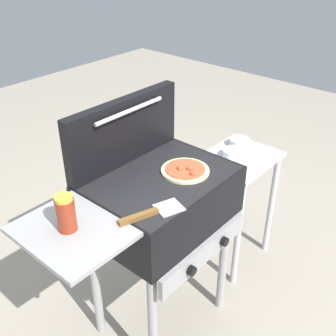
% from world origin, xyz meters
% --- Properties ---
extents(ground_plane, '(8.00, 8.00, 0.00)m').
position_xyz_m(ground_plane, '(0.00, 0.00, 0.00)').
color(ground_plane, gray).
extents(grill, '(0.96, 0.53, 0.90)m').
position_xyz_m(grill, '(-0.01, -0.00, 0.76)').
color(grill, black).
rests_on(grill, ground_plane).
extents(grill_lid_open, '(0.63, 0.08, 0.30)m').
position_xyz_m(grill_lid_open, '(0.00, 0.21, 1.05)').
color(grill_lid_open, black).
rests_on(grill_lid_open, grill).
extents(pizza_pepperoni, '(0.21, 0.21, 0.04)m').
position_xyz_m(pizza_pepperoni, '(0.10, -0.06, 0.91)').
color(pizza_pepperoni, beige).
rests_on(pizza_pepperoni, grill).
extents(sauce_jar, '(0.07, 0.07, 0.14)m').
position_xyz_m(sauce_jar, '(-0.48, 0.01, 0.97)').
color(sauce_jar, maroon).
rests_on(sauce_jar, grill).
extents(spatula, '(0.26, 0.14, 0.02)m').
position_xyz_m(spatula, '(-0.22, -0.15, 0.91)').
color(spatula, '#B7BABF').
rests_on(spatula, grill).
extents(prep_table, '(0.44, 0.36, 0.72)m').
position_xyz_m(prep_table, '(0.66, 0.00, 0.52)').
color(prep_table, '#B2B2B7').
rests_on(prep_table, ground_plane).
extents(topping_bowl_near, '(0.11, 0.11, 0.04)m').
position_xyz_m(topping_bowl_near, '(0.63, 0.03, 0.74)').
color(topping_bowl_near, silver).
rests_on(topping_bowl_near, prep_table).
extents(topping_bowl_far, '(0.12, 0.12, 0.04)m').
position_xyz_m(topping_bowl_far, '(0.77, 0.07, 0.74)').
color(topping_bowl_far, silver).
rests_on(topping_bowl_far, prep_table).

